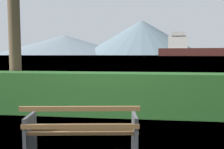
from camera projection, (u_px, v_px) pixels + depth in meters
water_surface at (141, 56)px, 306.73m from camera, size 620.00×620.00×0.00m
park_bench at (82, 132)px, 3.63m from camera, size 1.72×0.78×0.87m
hedge_row at (108, 94)px, 6.39m from camera, size 9.98×0.82×1.10m
cargo_ship_large at (204, 49)px, 242.80m from camera, size 106.32×30.77×23.91m
distant_hills at (162, 40)px, 548.46m from camera, size 774.76×323.16×83.04m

